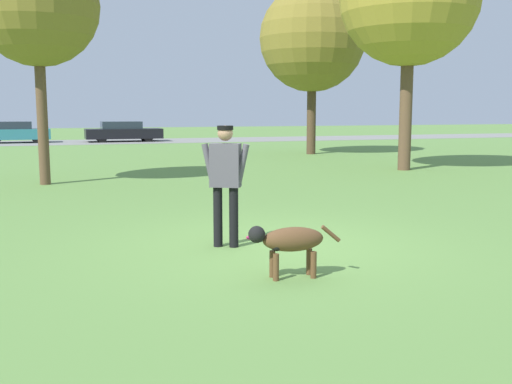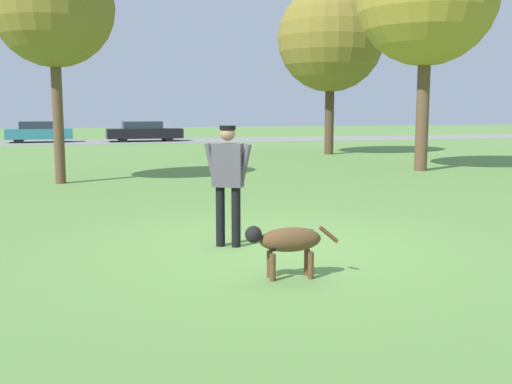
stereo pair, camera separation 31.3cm
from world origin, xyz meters
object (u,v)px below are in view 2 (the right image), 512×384
object	(u,v)px
dog	(286,241)
parked_car_black	(144,131)
tree_near_left	(53,6)
parked_car_teal	(39,132)
person	(228,175)
tree_far_right	(331,39)
frisbee	(259,238)

from	to	relation	value
dog	parked_car_black	xyz separation A→B (m)	(1.44, 31.37, 0.18)
dog	parked_car_black	world-z (taller)	parked_car_black
tree_near_left	parked_car_black	world-z (taller)	tree_near_left
parked_car_teal	parked_car_black	bearing A→B (deg)	-7.00
person	parked_car_teal	bearing A→B (deg)	127.17
dog	tree_far_right	xyz separation A→B (m)	(8.23, 18.13, 4.56)
parked_car_black	frisbee	bearing A→B (deg)	-93.12
person	frisbee	xyz separation A→B (m)	(0.57, 0.41, -1.02)
frisbee	parked_car_teal	size ratio (longest dim) A/B	0.07
person	parked_car_teal	size ratio (longest dim) A/B	0.45
parked_car_teal	parked_car_black	xyz separation A→B (m)	(6.18, -0.54, -0.02)
person	dog	distance (m)	1.89
parked_car_teal	tree_near_left	bearing A→B (deg)	-86.93
dog	frisbee	world-z (taller)	dog
tree_far_right	tree_near_left	size ratio (longest dim) A/B	1.19
dog	frisbee	distance (m)	2.26
person	parked_car_black	world-z (taller)	person
dog	tree_near_left	xyz separation A→B (m)	(-2.82, 10.26, 4.13)
frisbee	person	bearing A→B (deg)	-144.27
person	dog	xyz separation A→B (m)	(0.26, -1.78, -0.59)
frisbee	tree_far_right	distance (m)	18.48
parked_car_black	tree_far_right	bearing A→B (deg)	-63.77
person	tree_far_right	size ratio (longest dim) A/B	0.24
dog	parked_car_teal	size ratio (longest dim) A/B	0.29
dog	tree_near_left	bearing A→B (deg)	-70.01
person	parked_car_teal	world-z (taller)	person
tree_near_left	parked_car_black	bearing A→B (deg)	78.58
frisbee	tree_near_left	world-z (taller)	tree_near_left
frisbee	parked_car_teal	distance (m)	30.15
tree_far_right	parked_car_black	world-z (taller)	tree_far_right
frisbee	parked_car_black	bearing A→B (deg)	87.78
parked_car_black	parked_car_teal	bearing A→B (deg)	174.10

